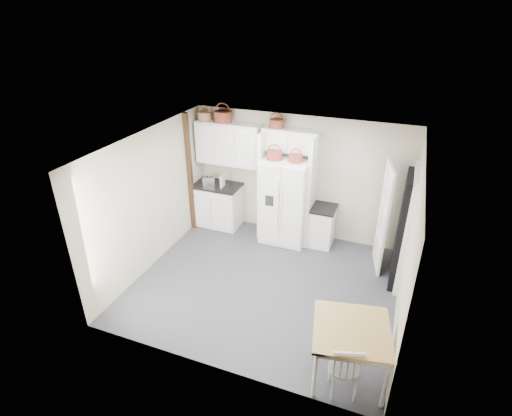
% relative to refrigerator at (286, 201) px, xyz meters
% --- Properties ---
extents(floor, '(4.50, 4.50, 0.00)m').
position_rel_refrigerator_xyz_m(floor, '(0.15, -1.62, -0.90)').
color(floor, '#353540').
rests_on(floor, ground).
extents(ceiling, '(4.50, 4.50, 0.00)m').
position_rel_refrigerator_xyz_m(ceiling, '(0.15, -1.62, 1.70)').
color(ceiling, white).
rests_on(ceiling, wall_back).
extents(wall_back, '(4.50, 0.00, 4.50)m').
position_rel_refrigerator_xyz_m(wall_back, '(0.15, 0.38, 0.40)').
color(wall_back, '#B1AA9D').
rests_on(wall_back, floor).
extents(wall_left, '(0.00, 4.00, 4.00)m').
position_rel_refrigerator_xyz_m(wall_left, '(-2.10, -1.62, 0.40)').
color(wall_left, '#B1AA9D').
rests_on(wall_left, floor).
extents(wall_right, '(0.00, 4.00, 4.00)m').
position_rel_refrigerator_xyz_m(wall_right, '(2.40, -1.62, 0.40)').
color(wall_right, '#B1AA9D').
rests_on(wall_right, floor).
extents(refrigerator, '(0.93, 0.75, 1.81)m').
position_rel_refrigerator_xyz_m(refrigerator, '(0.00, 0.00, 0.00)').
color(refrigerator, white).
rests_on(refrigerator, floor).
extents(base_cab_left, '(1.02, 0.64, 0.94)m').
position_rel_refrigerator_xyz_m(base_cab_left, '(-1.61, 0.08, -0.43)').
color(base_cab_left, silver).
rests_on(base_cab_left, floor).
extents(base_cab_right, '(0.46, 0.55, 0.81)m').
position_rel_refrigerator_xyz_m(base_cab_right, '(0.78, 0.08, -0.50)').
color(base_cab_right, silver).
rests_on(base_cab_right, floor).
extents(dining_table, '(1.15, 1.15, 0.82)m').
position_rel_refrigerator_xyz_m(dining_table, '(1.85, -3.07, -0.50)').
color(dining_table, '#AA7D4A').
rests_on(dining_table, floor).
extents(windsor_chair, '(0.50, 0.48, 0.84)m').
position_rel_refrigerator_xyz_m(windsor_chair, '(1.84, -3.37, -0.49)').
color(windsor_chair, silver).
rests_on(windsor_chair, floor).
extents(counter_left, '(1.06, 0.69, 0.04)m').
position_rel_refrigerator_xyz_m(counter_left, '(-1.61, 0.08, 0.06)').
color(counter_left, black).
rests_on(counter_left, base_cab_left).
extents(counter_right, '(0.50, 0.59, 0.04)m').
position_rel_refrigerator_xyz_m(counter_right, '(0.78, 0.08, -0.07)').
color(counter_right, black).
rests_on(counter_right, base_cab_right).
extents(toaster, '(0.29, 0.23, 0.18)m').
position_rel_refrigerator_xyz_m(toaster, '(-1.76, 0.01, 0.17)').
color(toaster, silver).
rests_on(toaster, counter_left).
extents(cookbook_red, '(0.07, 0.17, 0.26)m').
position_rel_refrigerator_xyz_m(cookbook_red, '(-1.44, 0.00, 0.21)').
color(cookbook_red, '#B43E24').
rests_on(cookbook_red, counter_left).
extents(cookbook_cream, '(0.04, 0.18, 0.26)m').
position_rel_refrigerator_xyz_m(cookbook_cream, '(-1.42, 0.00, 0.21)').
color(cookbook_cream, beige).
rests_on(cookbook_cream, counter_left).
extents(basket_upper_a, '(0.30, 0.30, 0.17)m').
position_rel_refrigerator_xyz_m(basket_upper_a, '(-1.87, 0.21, 1.53)').
color(basket_upper_a, olive).
rests_on(basket_upper_a, upper_cabinet).
extents(basket_upper_b, '(0.38, 0.38, 0.22)m').
position_rel_refrigerator_xyz_m(basket_upper_b, '(-1.46, 0.21, 1.56)').
color(basket_upper_b, brown).
rests_on(basket_upper_b, upper_cabinet).
extents(basket_bridge_a, '(0.30, 0.30, 0.17)m').
position_rel_refrigerator_xyz_m(basket_bridge_a, '(-0.30, 0.21, 1.53)').
color(basket_bridge_a, brown).
rests_on(basket_bridge_a, bridge_cabinet).
extents(basket_fridge_a, '(0.31, 0.31, 0.16)m').
position_rel_refrigerator_xyz_m(basket_fridge_a, '(-0.23, -0.10, 0.99)').
color(basket_fridge_a, brown).
rests_on(basket_fridge_a, refrigerator).
extents(basket_fridge_b, '(0.27, 0.27, 0.15)m').
position_rel_refrigerator_xyz_m(basket_fridge_b, '(0.20, -0.10, 0.98)').
color(basket_fridge_b, brown).
rests_on(basket_fridge_b, refrigerator).
extents(upper_cabinet, '(1.40, 0.34, 0.90)m').
position_rel_refrigerator_xyz_m(upper_cabinet, '(-1.35, 0.21, 1.00)').
color(upper_cabinet, silver).
rests_on(upper_cabinet, wall_back).
extents(bridge_cabinet, '(1.12, 0.34, 0.45)m').
position_rel_refrigerator_xyz_m(bridge_cabinet, '(-0.00, 0.21, 1.22)').
color(bridge_cabinet, silver).
rests_on(bridge_cabinet, wall_back).
extents(fridge_panel_left, '(0.08, 0.60, 2.30)m').
position_rel_refrigerator_xyz_m(fridge_panel_left, '(-0.51, 0.08, 0.25)').
color(fridge_panel_left, silver).
rests_on(fridge_panel_left, floor).
extents(fridge_panel_right, '(0.08, 0.60, 2.30)m').
position_rel_refrigerator_xyz_m(fridge_panel_right, '(0.51, 0.08, 0.25)').
color(fridge_panel_right, silver).
rests_on(fridge_panel_right, floor).
extents(trim_post, '(0.09, 0.09, 2.60)m').
position_rel_refrigerator_xyz_m(trim_post, '(-2.05, -0.27, 0.40)').
color(trim_post, black).
rests_on(trim_post, floor).
extents(doorway_void, '(0.18, 0.85, 2.05)m').
position_rel_refrigerator_xyz_m(doorway_void, '(2.31, -0.62, 0.12)').
color(doorway_void, black).
rests_on(doorway_void, floor).
extents(door_slab, '(0.21, 0.79, 2.05)m').
position_rel_refrigerator_xyz_m(door_slab, '(1.95, -0.28, 0.12)').
color(door_slab, white).
rests_on(door_slab, floor).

